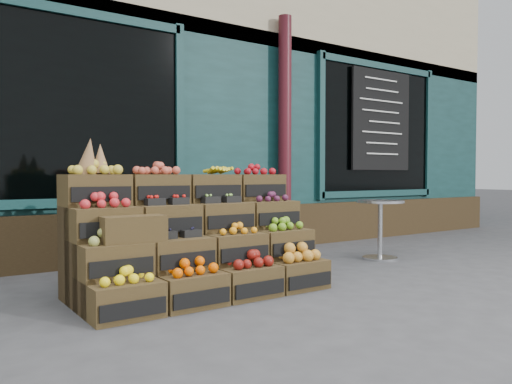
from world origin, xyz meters
TOP-DOWN VIEW (x-y plane):
  - ground at (0.00, 0.00)m, footprint 60.00×60.00m
  - shop_facade at (0.00, 5.11)m, footprint 12.00×6.24m
  - crate_display at (-1.02, 0.45)m, footprint 2.13×1.06m
  - spare_crates at (-1.67, 0.24)m, footprint 0.49×0.35m
  - bistro_table at (1.60, 0.68)m, footprint 0.57×0.57m
  - shopkeeper at (-1.13, 2.97)m, footprint 0.83×0.62m

SIDE VIEW (x-z plane):
  - ground at x=0.00m, z-range 0.00..0.00m
  - spare_crates at x=-1.67m, z-range 0.00..0.71m
  - crate_display at x=-1.02m, z-range -0.25..1.07m
  - bistro_table at x=1.60m, z-range 0.09..0.80m
  - shopkeeper at x=-1.13m, z-range 0.00..2.07m
  - shop_facade at x=0.00m, z-range 0.00..4.80m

